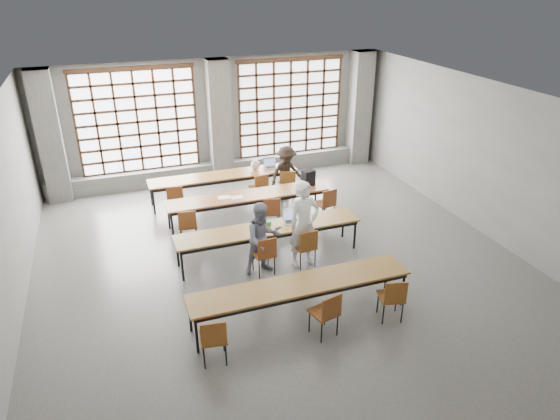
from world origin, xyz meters
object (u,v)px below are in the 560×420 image
at_px(chair_mid_right, 327,202).
at_px(plastic_bag, 255,165).
at_px(desk_row_d, 301,286).
at_px(chair_mid_centre, 272,210).
at_px(student_male, 304,224).
at_px(chair_back_right, 287,182).
at_px(chair_back_left, 175,197).
at_px(desk_row_c, 269,230).
at_px(chair_near_left, 213,336).
at_px(laptop_front, 292,219).
at_px(chair_front_left, 265,252).
at_px(chair_front_right, 306,244).
at_px(mouse, 310,220).
at_px(student_back, 286,173).
at_px(red_pouch, 213,335).
at_px(chair_mid_left, 188,223).
at_px(desk_row_b, 248,197).
at_px(phone, 278,228).
at_px(student_female, 263,239).
at_px(backpack, 308,178).
at_px(chair_back_mid, 260,186).
at_px(laptop_back, 270,165).
at_px(desk_row_a, 224,177).
at_px(green_box, 265,224).
at_px(chair_near_mid, 327,310).

bearing_deg(chair_mid_right, plastic_bag, 117.73).
xyz_separation_m(desk_row_d, chair_mid_centre, (0.61, 3.35, -0.13)).
distance_m(chair_mid_centre, student_male, 1.72).
bearing_deg(chair_mid_centre, chair_back_right, 57.41).
relative_size(chair_back_left, chair_mid_centre, 1.00).
bearing_deg(desk_row_c, chair_near_left, -123.39).
bearing_deg(laptop_front, chair_front_left, -139.16).
height_order(chair_front_right, mouse, chair_front_right).
distance_m(chair_front_left, student_back, 3.85).
bearing_deg(chair_mid_right, chair_back_right, 107.16).
bearing_deg(plastic_bag, red_pouch, -113.02).
bearing_deg(desk_row_c, chair_mid_left, 142.77).
height_order(desk_row_b, phone, phone).
relative_size(desk_row_c, chair_back_right, 4.55).
bearing_deg(laptop_front, student_female, -144.71).
relative_size(desk_row_c, student_back, 2.68).
distance_m(chair_near_left, plastic_bag, 6.70).
bearing_deg(desk_row_d, desk_row_b, 86.77).
height_order(chair_back_left, backpack, backpack).
height_order(chair_front_right, backpack, backpack).
distance_m(desk_row_b, chair_back_mid, 1.06).
height_order(student_back, laptop_back, student_back).
distance_m(chair_back_left, mouse, 3.69).
xyz_separation_m(desk_row_a, chair_back_right, (1.58, -0.63, -0.13)).
bearing_deg(chair_mid_centre, chair_mid_right, -0.05).
bearing_deg(backpack, desk_row_b, 166.08).
height_order(desk_row_c, student_back, student_back).
relative_size(chair_mid_left, phone, 6.77).
xyz_separation_m(chair_mid_right, plastic_bag, (-1.15, 2.19, 0.34)).
bearing_deg(chair_back_right, chair_mid_centre, -122.59).
bearing_deg(phone, desk_row_b, 93.02).
bearing_deg(green_box, chair_front_right, -47.27).
bearing_deg(plastic_bag, chair_back_mid, -97.52).
bearing_deg(chair_back_mid, chair_back_left, 179.99).
bearing_deg(mouse, chair_mid_left, 154.49).
xyz_separation_m(chair_front_left, green_box, (0.24, 0.71, 0.24)).
xyz_separation_m(chair_back_mid, laptop_front, (-0.09, -2.57, 0.25)).
bearing_deg(chair_back_right, chair_back_mid, -179.93).
xyz_separation_m(chair_near_mid, phone, (0.11, 2.71, 0.20)).
relative_size(chair_near_left, green_box, 3.52).
xyz_separation_m(desk_row_b, chair_mid_centre, (0.38, -0.63, -0.13)).
bearing_deg(green_box, student_back, 61.27).
height_order(chair_back_mid, chair_back_right, same).
xyz_separation_m(desk_row_d, student_back, (1.59, 4.99, 0.08)).
bearing_deg(green_box, red_pouch, -122.51).
relative_size(plastic_bag, red_pouch, 1.43).
height_order(chair_back_right, student_back, student_back).
xyz_separation_m(chair_back_left, phone, (1.75, -2.77, 0.20)).
relative_size(desk_row_a, chair_mid_centre, 4.55).
relative_size(chair_back_right, red_pouch, 4.40).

